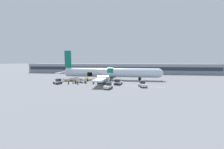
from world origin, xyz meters
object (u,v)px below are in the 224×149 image
at_px(baggage_tug_spare, 118,82).
at_px(suitcase_on_tarmac_upright, 76,83).
at_px(ground_crew_helper, 87,79).
at_px(baggage_tug_rear, 143,84).
at_px(baggage_cart_loading, 81,81).
at_px(baggage_cart_queued, 75,80).
at_px(ground_crew_supervisor, 68,81).
at_px(baggage_tug_mid, 108,86).
at_px(ground_crew_driver, 86,80).
at_px(suitcase_on_tarmac_spare, 73,82).
at_px(airplane, 109,73).
at_px(ground_crew_loader_a, 78,81).
at_px(baggage_tug_lead, 58,82).
at_px(ground_crew_loader_b, 94,80).
at_px(ground_crew_marshal, 93,81).

xyz_separation_m(baggage_tug_spare, suitcase_on_tarmac_upright, (-12.70, -0.10, -0.38)).
bearing_deg(ground_crew_helper, suitcase_on_tarmac_upright, -114.82).
relative_size(baggage_tug_rear, baggage_cart_loading, 0.85).
relative_size(baggage_cart_queued, ground_crew_supervisor, 2.48).
bearing_deg(baggage_cart_loading, baggage_tug_mid, -39.82).
relative_size(baggage_cart_loading, suitcase_on_tarmac_upright, 5.17).
bearing_deg(ground_crew_driver, suitcase_on_tarmac_spare, -171.65).
relative_size(baggage_tug_spare, suitcase_on_tarmac_upright, 4.60).
relative_size(airplane, ground_crew_loader_a, 21.73).
relative_size(baggage_tug_lead, baggage_tug_rear, 0.98).
xyz_separation_m(airplane, baggage_cart_queued, (-11.07, -4.37, -2.03)).
xyz_separation_m(ground_crew_loader_b, suitcase_on_tarmac_upright, (-5.08, -1.88, -0.63)).
height_order(ground_crew_supervisor, suitcase_on_tarmac_spare, ground_crew_supervisor).
xyz_separation_m(baggage_tug_rear, baggage_cart_queued, (-21.77, 7.65, -0.20)).
distance_m(airplane, ground_crew_marshal, 9.87).
distance_m(ground_crew_loader_b, suitcase_on_tarmac_spare, 6.20).
height_order(baggage_tug_lead, suitcase_on_tarmac_upright, baggage_tug_lead).
xyz_separation_m(baggage_tug_mid, baggage_cart_loading, (-9.89, 8.25, -0.08)).
bearing_deg(airplane, suitcase_on_tarmac_spare, -136.09).
bearing_deg(ground_crew_helper, ground_crew_supervisor, -126.96).
bearing_deg(baggage_cart_loading, suitcase_on_tarmac_spare, -131.40).
distance_m(baggage_cart_queued, ground_crew_driver, 6.83).
xyz_separation_m(baggage_cart_loading, ground_crew_marshal, (4.36, -1.90, 0.30)).
relative_size(ground_crew_supervisor, suitcase_on_tarmac_upright, 2.42).
bearing_deg(ground_crew_loader_b, ground_crew_supervisor, -159.77).
bearing_deg(baggage_tug_lead, airplane, 36.53).
xyz_separation_m(baggage_cart_queued, ground_crew_driver, (5.28, -4.30, 0.49)).
distance_m(baggage_tug_lead, suitcase_on_tarmac_spare, 4.44).
bearing_deg(baggage_tug_mid, airplane, 97.73).
relative_size(baggage_tug_mid, suitcase_on_tarmac_upright, 4.24).
height_order(ground_crew_loader_b, ground_crew_driver, ground_crew_driver).
xyz_separation_m(baggage_cart_queued, suitcase_on_tarmac_spare, (1.47, -4.86, -0.12)).
bearing_deg(baggage_tug_rear, baggage_cart_queued, 160.63).
bearing_deg(airplane, baggage_tug_spare, -66.98).
bearing_deg(ground_crew_loader_a, ground_crew_loader_b, 31.57).
bearing_deg(baggage_tug_mid, baggage_tug_lead, 162.13).
bearing_deg(baggage_tug_spare, ground_crew_loader_a, -176.27).
relative_size(ground_crew_helper, suitcase_on_tarmac_upright, 2.47).
bearing_deg(ground_crew_helper, baggage_tug_spare, -23.85).
relative_size(baggage_tug_mid, ground_crew_loader_b, 1.67).
xyz_separation_m(ground_crew_driver, suitcase_on_tarmac_upright, (-2.95, -0.76, -0.68)).
bearing_deg(baggage_cart_queued, baggage_tug_mid, -40.08).
height_order(ground_crew_loader_b, suitcase_on_tarmac_upright, ground_crew_loader_b).
bearing_deg(airplane, suitcase_on_tarmac_upright, -132.77).
bearing_deg(ground_crew_driver, ground_crew_marshal, -10.33).
xyz_separation_m(baggage_tug_lead, ground_crew_supervisor, (3.26, 0.16, 0.23)).
height_order(baggage_tug_lead, ground_crew_driver, ground_crew_driver).
height_order(ground_crew_driver, suitcase_on_tarmac_spare, ground_crew_driver).
bearing_deg(baggage_tug_rear, ground_crew_loader_a, 174.08).
distance_m(baggage_tug_spare, ground_crew_supervisor, 14.62).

